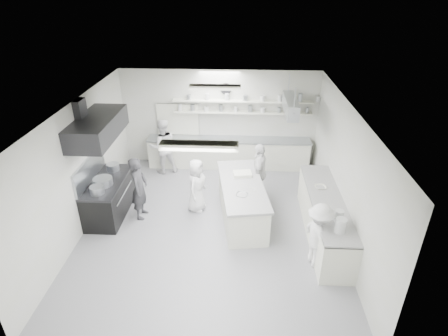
{
  "coord_description": "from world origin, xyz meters",
  "views": [
    {
      "loc": [
        0.69,
        -7.27,
        5.4
      ],
      "look_at": [
        0.29,
        0.6,
        1.28
      ],
      "focal_mm": 29.41,
      "sensor_mm": 36.0,
      "label": 1
    }
  ],
  "objects_px": {
    "right_counter": "(324,218)",
    "stove": "(109,198)",
    "back_counter": "(229,153)",
    "cook_stove": "(139,188)",
    "prep_island": "(242,201)",
    "cook_back": "(163,146)"
  },
  "relations": [
    {
      "from": "right_counter",
      "to": "cook_stove",
      "type": "height_order",
      "value": "cook_stove"
    },
    {
      "from": "back_counter",
      "to": "stove",
      "type": "bearing_deg",
      "value": -136.01
    },
    {
      "from": "cook_back",
      "to": "stove",
      "type": "bearing_deg",
      "value": 46.87
    },
    {
      "from": "back_counter",
      "to": "prep_island",
      "type": "height_order",
      "value": "back_counter"
    },
    {
      "from": "prep_island",
      "to": "cook_back",
      "type": "xyz_separation_m",
      "value": [
        -2.41,
        2.33,
        0.4
      ]
    },
    {
      "from": "stove",
      "to": "right_counter",
      "type": "xyz_separation_m",
      "value": [
        5.25,
        -0.6,
        0.02
      ]
    },
    {
      "from": "stove",
      "to": "back_counter",
      "type": "distance_m",
      "value": 4.03
    },
    {
      "from": "back_counter",
      "to": "cook_stove",
      "type": "height_order",
      "value": "cook_stove"
    },
    {
      "from": "stove",
      "to": "right_counter",
      "type": "distance_m",
      "value": 5.28
    },
    {
      "from": "cook_stove",
      "to": "stove",
      "type": "bearing_deg",
      "value": 87.39
    },
    {
      "from": "cook_stove",
      "to": "back_counter",
      "type": "bearing_deg",
      "value": -32.98
    },
    {
      "from": "stove",
      "to": "cook_stove",
      "type": "height_order",
      "value": "cook_stove"
    },
    {
      "from": "right_counter",
      "to": "cook_back",
      "type": "bearing_deg",
      "value": 145.88
    },
    {
      "from": "prep_island",
      "to": "cook_back",
      "type": "distance_m",
      "value": 3.37
    },
    {
      "from": "stove",
      "to": "right_counter",
      "type": "relative_size",
      "value": 0.55
    },
    {
      "from": "right_counter",
      "to": "stove",
      "type": "bearing_deg",
      "value": 173.48
    },
    {
      "from": "cook_back",
      "to": "back_counter",
      "type": "bearing_deg",
      "value": 171.97
    },
    {
      "from": "stove",
      "to": "back_counter",
      "type": "xyz_separation_m",
      "value": [
        2.9,
        2.8,
        0.01
      ]
    },
    {
      "from": "back_counter",
      "to": "prep_island",
      "type": "bearing_deg",
      "value": -81.12
    },
    {
      "from": "cook_back",
      "to": "right_counter",
      "type": "bearing_deg",
      "value": 124.44
    },
    {
      "from": "back_counter",
      "to": "cook_back",
      "type": "height_order",
      "value": "cook_back"
    },
    {
      "from": "stove",
      "to": "cook_back",
      "type": "relative_size",
      "value": 1.05
    }
  ]
}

